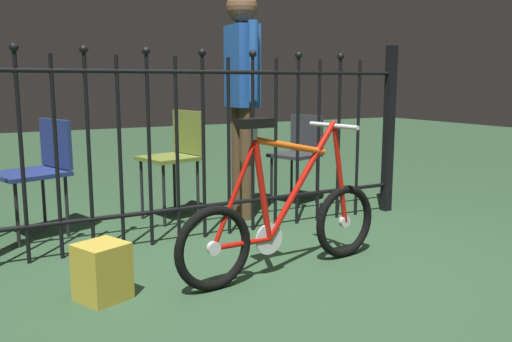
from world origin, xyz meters
The scene contains 8 objects.
ground_plane centered at (0.00, 0.00, 0.00)m, with size 20.00×20.00×0.00m, color #2D4C30.
iron_fence centered at (-0.07, 0.82, 0.69)m, with size 3.28×0.07×1.37m.
bicycle centered at (0.06, -0.04, 0.30)m, with size 1.40×0.40×0.89m.
chair_olive centered at (-0.04, 1.44, 0.54)m, with size 0.48×0.48×0.86m.
chair_charcoal centered at (1.12, 1.44, 0.49)m, with size 0.46×0.46×0.79m.
chair_navy centered at (-1.05, 1.44, 0.51)m, with size 0.55×0.55×0.82m.
person_visitor centered at (0.43, 1.21, 1.07)m, with size 0.24×0.48×1.77m.
display_crate centered at (-0.95, 0.06, 0.14)m, with size 0.22×0.22×0.29m, color #B29933.
Camera 1 is at (-1.50, -2.57, 1.09)m, focal length 37.71 mm.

